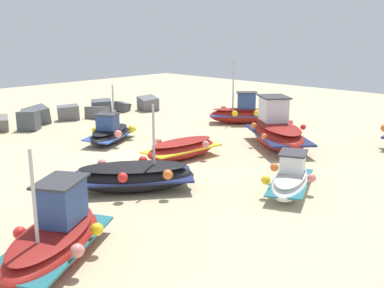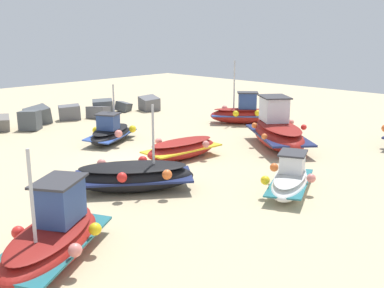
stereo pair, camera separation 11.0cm
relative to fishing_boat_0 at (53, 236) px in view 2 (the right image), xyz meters
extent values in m
plane|color=#C6B289|center=(6.51, 5.03, -0.57)|extent=(53.65, 53.65, 0.00)
ellipsoid|color=maroon|center=(-0.07, -0.05, -0.19)|extent=(4.04, 3.30, 0.86)
cube|color=#1E6670|center=(-0.07, -0.05, -0.15)|extent=(3.92, 3.23, 0.16)
ellipsoid|color=maroon|center=(-0.07, -0.05, 0.14)|extent=(3.54, 2.88, 0.21)
cube|color=#2D4784|center=(0.37, 0.23, 0.69)|extent=(1.42, 1.31, 0.99)
cube|color=#333338|center=(0.37, 0.23, 1.22)|extent=(1.65, 1.52, 0.06)
cylinder|color=#B7B7BC|center=(-0.63, -0.40, 1.25)|extent=(0.08, 0.08, 2.11)
sphere|color=#EA7F75|center=(-0.07, -1.06, 0.04)|extent=(0.31, 0.31, 0.31)
sphere|color=red|center=(-0.52, 0.68, 0.05)|extent=(0.31, 0.31, 0.31)
sphere|color=yellow|center=(0.84, -0.49, 0.06)|extent=(0.31, 0.31, 0.31)
sphere|color=red|center=(0.39, 1.25, 0.11)|extent=(0.31, 0.31, 0.31)
ellipsoid|color=black|center=(4.29, 2.36, -0.12)|extent=(4.11, 3.66, 0.97)
cube|color=navy|center=(4.29, 2.36, -0.08)|extent=(3.99, 3.57, 0.15)
ellipsoid|color=black|center=(4.29, 2.36, 0.25)|extent=(3.59, 3.19, 0.21)
cylinder|color=#B7B7BC|center=(4.84, 1.93, 1.33)|extent=(0.08, 0.08, 2.01)
sphere|color=orange|center=(4.62, 1.04, 0.21)|extent=(0.32, 0.32, 0.32)
sphere|color=red|center=(5.09, 2.80, 0.22)|extent=(0.32, 0.32, 0.32)
sphere|color=red|center=(3.49, 1.91, 0.18)|extent=(0.32, 0.32, 0.32)
sphere|color=#EA7F75|center=(3.97, 3.68, 0.17)|extent=(0.32, 0.32, 0.32)
ellipsoid|color=maroon|center=(15.64, 6.78, -0.14)|extent=(3.22, 3.43, 0.91)
cube|color=#2D4C9E|center=(15.64, 6.78, -0.10)|extent=(3.14, 3.34, 0.12)
ellipsoid|color=maroon|center=(15.64, 6.78, 0.22)|extent=(2.81, 3.00, 0.18)
cube|color=#2D4784|center=(15.88, 6.50, 0.74)|extent=(1.17, 1.20, 0.88)
cube|color=#333338|center=(15.88, 6.50, 1.21)|extent=(1.36, 1.40, 0.06)
cylinder|color=#B7B7BC|center=(15.38, 7.08, 1.64)|extent=(0.08, 0.08, 2.70)
sphere|color=#EA7F75|center=(15.63, 7.96, 0.17)|extent=(0.34, 0.34, 0.34)
sphere|color=yellow|center=(14.86, 6.50, 0.14)|extent=(0.34, 0.34, 0.34)
sphere|color=orange|center=(16.41, 7.05, 0.14)|extent=(0.34, 0.34, 0.34)
sphere|color=yellow|center=(15.65, 5.60, 0.18)|extent=(0.34, 0.34, 0.34)
ellipsoid|color=maroon|center=(8.21, 4.00, -0.18)|extent=(3.54, 1.67, 0.81)
cube|color=gold|center=(8.21, 4.00, -0.15)|extent=(3.41, 1.70, 0.10)
ellipsoid|color=maroon|center=(8.21, 4.00, 0.14)|extent=(3.11, 1.46, 0.16)
sphere|color=#EA7F75|center=(8.74, 3.14, 0.09)|extent=(0.30, 0.30, 0.30)
sphere|color=#EA7F75|center=(7.67, 4.85, 0.11)|extent=(0.30, 0.30, 0.30)
ellipsoid|color=maroon|center=(12.52, 2.14, -0.03)|extent=(4.31, 4.78, 1.09)
cube|color=navy|center=(12.52, 2.14, 0.02)|extent=(4.25, 4.67, 0.11)
ellipsoid|color=maroon|center=(12.52, 2.14, 0.42)|extent=(3.79, 4.20, 0.19)
cube|color=silver|center=(13.01, 2.76, 1.06)|extent=(1.67, 1.71, 1.11)
cube|color=#333338|center=(13.01, 2.76, 1.65)|extent=(1.93, 1.99, 0.06)
sphere|color=orange|center=(10.96, 1.81, 0.26)|extent=(0.26, 0.26, 0.26)
sphere|color=red|center=(13.07, 1.19, 0.43)|extent=(0.26, 0.26, 0.26)
sphere|color=orange|center=(11.96, 3.09, 0.40)|extent=(0.26, 0.26, 0.26)
sphere|color=#EA7F75|center=(14.07, 2.46, 0.34)|extent=(0.26, 0.26, 0.26)
ellipsoid|color=white|center=(7.79, -1.50, -0.25)|extent=(3.49, 2.38, 0.66)
cube|color=#1E6670|center=(7.79, -1.50, -0.22)|extent=(3.38, 2.35, 0.09)
ellipsoid|color=beige|center=(7.79, -1.50, 0.01)|extent=(3.07, 2.08, 0.13)
cube|color=white|center=(8.13, -1.35, 0.36)|extent=(1.17, 1.07, 0.59)
cube|color=#333338|center=(8.13, -1.35, 0.69)|extent=(1.35, 1.24, 0.06)
sphere|color=yellow|center=(6.81, -1.20, 0.01)|extent=(0.30, 0.30, 0.30)
sphere|color=#EA7F75|center=(8.06, -2.12, 0.00)|extent=(0.30, 0.30, 0.30)
sphere|color=orange|center=(8.22, -0.57, 0.00)|extent=(0.30, 0.30, 0.30)
ellipsoid|color=black|center=(7.86, 8.47, -0.24)|extent=(3.58, 2.71, 0.73)
cube|color=#2D4C9E|center=(7.86, 8.47, -0.21)|extent=(3.46, 2.66, 0.13)
ellipsoid|color=black|center=(7.86, 8.47, 0.03)|extent=(3.13, 2.36, 0.17)
cube|color=#2D4784|center=(7.66, 8.37, 0.44)|extent=(1.07, 1.12, 0.71)
cube|color=#333338|center=(7.66, 8.37, 0.83)|extent=(1.25, 1.30, 0.06)
cylinder|color=#B7B7BC|center=(8.25, 8.68, 1.11)|extent=(0.08, 0.08, 2.05)
sphere|color=yellow|center=(8.91, 8.15, -0.05)|extent=(0.36, 0.36, 0.36)
sphere|color=yellow|center=(7.50, 9.16, -0.06)|extent=(0.36, 0.36, 0.36)
sphere|color=#EA7F75|center=(7.53, 7.42, 0.05)|extent=(0.36, 0.36, 0.36)
cube|color=#4C5156|center=(6.47, 13.77, -0.06)|extent=(1.34, 1.38, 1.10)
cube|color=#4C5156|center=(7.54, 14.95, -0.11)|extent=(1.48, 1.30, 1.27)
cube|color=slate|center=(9.40, 14.65, -0.13)|extent=(1.43, 1.18, 1.00)
cube|color=slate|center=(10.93, 13.94, -0.22)|extent=(1.20, 1.52, 0.88)
cube|color=#4C5156|center=(11.89, 14.82, -0.12)|extent=(1.73, 1.69, 0.99)
cube|color=#4C5156|center=(13.45, 14.74, -0.27)|extent=(1.24, 1.17, 0.86)
cube|color=slate|center=(14.82, 13.76, -0.13)|extent=(1.43, 1.49, 1.12)
camera|label=1|loc=(-4.98, -9.22, 4.74)|focal=43.38mm
camera|label=2|loc=(-4.91, -9.30, 4.74)|focal=43.38mm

